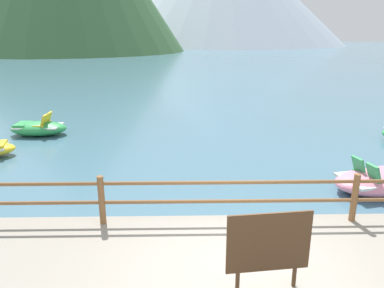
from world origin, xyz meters
TOP-DOWN VIEW (x-y plane):
  - ground_plane at (0.00, 40.00)m, footprint 200.00×200.00m
  - dock_railing at (-0.00, 1.55)m, footprint 23.92×0.12m
  - sign_board at (0.31, -0.38)m, footprint 1.18×0.18m
  - pedal_boat_0 at (3.98, 3.74)m, footprint 2.41×1.80m
  - pedal_boat_3 at (-6.51, 9.26)m, footprint 2.17×1.22m

SIDE VIEW (x-z plane):
  - ground_plane at x=0.00m, z-range 0.00..0.00m
  - pedal_boat_0 at x=3.98m, z-range -0.15..0.71m
  - pedal_boat_3 at x=-6.51m, z-range -0.15..0.72m
  - dock_railing at x=0.00m, z-range 0.51..1.46m
  - sign_board at x=0.31m, z-range 0.53..1.72m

